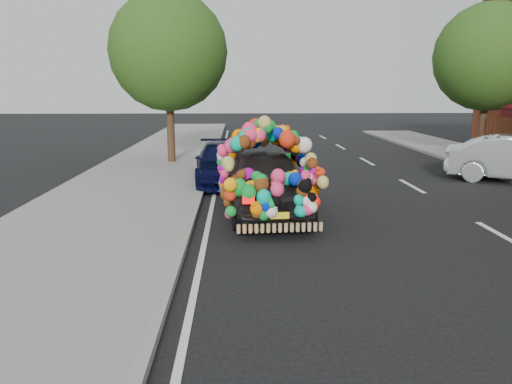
{
  "coord_description": "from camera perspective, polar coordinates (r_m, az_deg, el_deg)",
  "views": [
    {
      "loc": [
        -1.4,
        -8.84,
        2.72
      ],
      "look_at": [
        -1.05,
        0.27,
        0.84
      ],
      "focal_mm": 35.0,
      "sensor_mm": 36.0,
      "label": 1
    }
  ],
  "objects": [
    {
      "name": "navy_sedan",
      "position": [
        14.76,
        -3.75,
        3.31
      ],
      "size": [
        1.86,
        4.11,
        1.17
      ],
      "primitive_type": "imported",
      "rotation": [
        0.0,
        0.0,
        0.06
      ],
      "color": "black",
      "rests_on": "ground"
    },
    {
      "name": "lane_markings",
      "position": [
        10.51,
        26.39,
        -4.54
      ],
      "size": [
        6.0,
        50.0,
        0.01
      ],
      "primitive_type": null,
      "color": "silver",
      "rests_on": "ground"
    },
    {
      "name": "plush_art_car",
      "position": [
        10.97,
        1.05,
        2.94
      ],
      "size": [
        2.34,
        4.5,
        2.07
      ],
      "rotation": [
        0.0,
        0.0,
        0.07
      ],
      "color": "black",
      "rests_on": "ground"
    },
    {
      "name": "tree_far_b",
      "position": [
        21.09,
        25.03,
        13.78
      ],
      "size": [
        4.0,
        4.0,
        5.9
      ],
      "color": "#332114",
      "rests_on": "ground"
    },
    {
      "name": "tree_near_sidewalk",
      "position": [
        18.54,
        -10.01,
        15.51
      ],
      "size": [
        4.2,
        4.2,
        6.13
      ],
      "color": "#332114",
      "rests_on": "ground"
    },
    {
      "name": "sidewalk",
      "position": [
        9.67,
        -19.63,
        -4.99
      ],
      "size": [
        4.0,
        60.0,
        0.12
      ],
      "primitive_type": "cube",
      "color": "gray",
      "rests_on": "ground"
    },
    {
      "name": "ground",
      "position": [
        9.35,
        6.53,
        -5.32
      ],
      "size": [
        100.0,
        100.0,
        0.0
      ],
      "primitive_type": "plane",
      "color": "black",
      "rests_on": "ground"
    },
    {
      "name": "kerb",
      "position": [
        9.28,
        -8.02,
        -5.08
      ],
      "size": [
        0.15,
        60.0,
        0.13
      ],
      "primitive_type": "cube",
      "color": "gray",
      "rests_on": "ground"
    }
  ]
}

